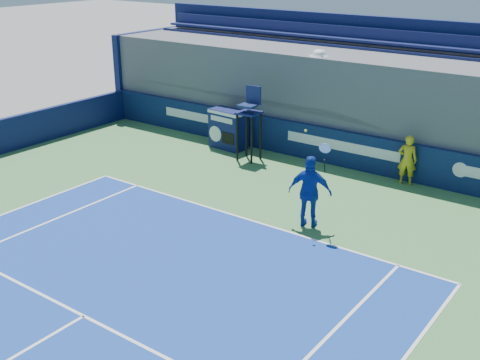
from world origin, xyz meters
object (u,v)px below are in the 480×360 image
Objects in this scene: match_clock at (228,128)px; umpire_chair at (250,116)px; tennis_player at (310,192)px; ball_person at (407,160)px.

match_clock is 1.66m from umpire_chair.
tennis_player is at bearing -38.30° from umpire_chair.
match_clock is 6.84m from tennis_player.
umpire_chair reaches higher than ball_person.
match_clock is (-6.43, -0.35, -0.03)m from ball_person.
umpire_chair is 5.44m from tennis_player.
match_clock is 0.56× the size of umpire_chair.
ball_person is 6.44m from match_clock.
ball_person is 4.38m from tennis_player.
umpire_chair is at bearing -23.98° from match_clock.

